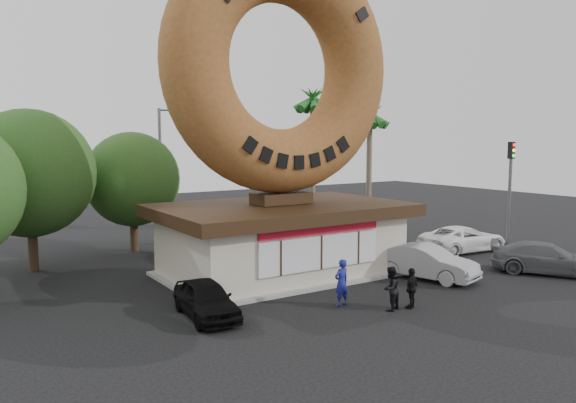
% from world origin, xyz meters
% --- Properties ---
extents(ground, '(90.00, 90.00, 0.00)m').
position_xyz_m(ground, '(0.00, 0.00, 0.00)').
color(ground, black).
rests_on(ground, ground).
extents(donut_shop, '(11.20, 7.20, 3.80)m').
position_xyz_m(donut_shop, '(0.00, 5.98, 1.77)').
color(donut_shop, '#BAB59E').
rests_on(donut_shop, ground).
extents(giant_donut, '(11.27, 2.87, 11.27)m').
position_xyz_m(giant_donut, '(0.00, 6.00, 9.44)').
color(giant_donut, '#9B532D').
rests_on(giant_donut, donut_shop).
extents(tree_west, '(6.00, 6.00, 7.65)m').
position_xyz_m(tree_west, '(-9.50, 13.00, 4.64)').
color(tree_west, '#473321').
rests_on(tree_west, ground).
extents(tree_mid, '(5.20, 5.20, 6.63)m').
position_xyz_m(tree_mid, '(-4.00, 15.00, 4.02)').
color(tree_mid, '#473321').
rests_on(tree_mid, ground).
extents(palm_near, '(2.60, 2.60, 9.75)m').
position_xyz_m(palm_near, '(7.50, 14.00, 8.41)').
color(palm_near, '#726651').
rests_on(palm_near, ground).
extents(palm_far, '(2.60, 2.60, 8.75)m').
position_xyz_m(palm_far, '(11.00, 12.50, 7.48)').
color(palm_far, '#726651').
rests_on(palm_far, ground).
extents(street_lamp, '(2.11, 0.20, 8.00)m').
position_xyz_m(street_lamp, '(-1.86, 16.00, 4.48)').
color(street_lamp, '#59595E').
rests_on(street_lamp, ground).
extents(traffic_signal, '(0.30, 0.38, 6.07)m').
position_xyz_m(traffic_signal, '(14.00, 3.99, 3.87)').
color(traffic_signal, '#59595E').
rests_on(traffic_signal, ground).
extents(person_left, '(0.69, 0.49, 1.78)m').
position_xyz_m(person_left, '(-0.75, 0.61, 0.89)').
color(person_left, navy).
rests_on(person_left, ground).
extents(person_center, '(0.95, 0.83, 1.64)m').
position_xyz_m(person_center, '(0.38, -0.83, 0.82)').
color(person_center, black).
rests_on(person_center, ground).
extents(person_right, '(0.97, 0.69, 1.52)m').
position_xyz_m(person_right, '(1.21, -1.07, 0.76)').
color(person_right, black).
rests_on(person_right, ground).
extents(car_black, '(1.96, 4.00, 1.31)m').
position_xyz_m(car_black, '(-5.60, 2.13, 0.66)').
color(car_black, black).
rests_on(car_black, ground).
extents(car_silver, '(2.80, 4.81, 1.50)m').
position_xyz_m(car_silver, '(4.99, 1.72, 0.75)').
color(car_silver, gray).
rests_on(car_silver, ground).
extents(car_grey, '(4.47, 5.20, 1.43)m').
position_xyz_m(car_grey, '(10.40, -0.65, 0.72)').
color(car_grey, '#585A5D').
rests_on(car_grey, ground).
extents(car_white, '(5.25, 2.70, 1.42)m').
position_xyz_m(car_white, '(11.31, 4.91, 0.71)').
color(car_white, white).
rests_on(car_white, ground).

